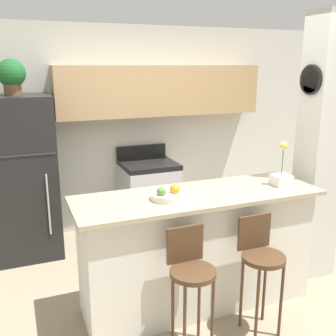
{
  "coord_description": "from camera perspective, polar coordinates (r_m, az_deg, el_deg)",
  "views": [
    {
      "loc": [
        -1.39,
        -2.81,
        2.08
      ],
      "look_at": [
        0.0,
        0.7,
        1.08
      ],
      "focal_mm": 42.0,
      "sensor_mm": 36.0,
      "label": 1
    }
  ],
  "objects": [
    {
      "name": "counter_bar",
      "position": [
        3.5,
        4.3,
        -11.71
      ],
      "size": [
        2.1,
        0.68,
        1.03
      ],
      "color": "silver",
      "rests_on": "ground_plane"
    },
    {
      "name": "stove_range",
      "position": [
        4.98,
        -2.78,
        -4.18
      ],
      "size": [
        0.66,
        0.63,
        1.07
      ],
      "color": "silver",
      "rests_on": "ground_plane"
    },
    {
      "name": "wall_back",
      "position": [
        5.03,
        -3.91,
        7.67
      ],
      "size": [
        5.6,
        0.38,
        2.55
      ],
      "color": "silver",
      "rests_on": "ground_plane"
    },
    {
      "name": "orchid_vase",
      "position": [
        3.64,
        16.14,
        -1.08
      ],
      "size": [
        0.16,
        0.16,
        0.4
      ],
      "color": "white",
      "rests_on": "counter_bar"
    },
    {
      "name": "potted_plant_on_fridge",
      "position": [
        4.42,
        -21.79,
        12.4
      ],
      "size": [
        0.29,
        0.29,
        0.37
      ],
      "color": "brown",
      "rests_on": "refrigerator"
    },
    {
      "name": "fruit_bowl",
      "position": [
        3.14,
        0.0,
        -3.95
      ],
      "size": [
        0.27,
        0.27,
        0.12
      ],
      "color": "silver",
      "rests_on": "counter_bar"
    },
    {
      "name": "bar_stool_left",
      "position": [
        2.94,
        3.31,
        -14.98
      ],
      "size": [
        0.34,
        0.34,
        0.94
      ],
      "color": "#4C331E",
      "rests_on": "ground_plane"
    },
    {
      "name": "bar_stool_right",
      "position": [
        3.21,
        13.28,
        -12.66
      ],
      "size": [
        0.34,
        0.34,
        0.94
      ],
      "color": "#4C331E",
      "rests_on": "ground_plane"
    },
    {
      "name": "pillar_right",
      "position": [
        4.06,
        21.2,
        2.43
      ],
      "size": [
        0.38,
        0.32,
        2.55
      ],
      "color": "silver",
      "rests_on": "ground_plane"
    },
    {
      "name": "ground_plane",
      "position": [
        3.76,
        4.14,
        -18.84
      ],
      "size": [
        14.0,
        14.0,
        0.0
      ],
      "primitive_type": "plane",
      "color": "gray"
    },
    {
      "name": "refrigerator",
      "position": [
        4.57,
        -20.49,
        -1.31
      ],
      "size": [
        0.73,
        0.72,
        1.77
      ],
      "color": "black",
      "rests_on": "ground_plane"
    }
  ]
}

